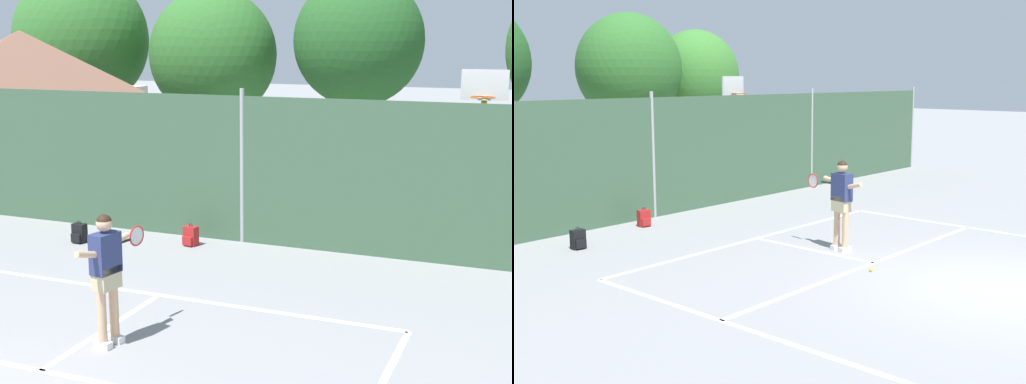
{
  "view_description": "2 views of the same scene",
  "coord_description": "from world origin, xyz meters",
  "views": [
    {
      "loc": [
        5.77,
        -4.48,
        4.14
      ],
      "look_at": [
        0.95,
        7.4,
        1.44
      ],
      "focal_mm": 51.26,
      "sensor_mm": 36.0,
      "label": 1
    },
    {
      "loc": [
        -10.61,
        -4.16,
        3.49
      ],
      "look_at": [
        0.23,
        5.3,
        1.03
      ],
      "focal_mm": 46.88,
      "sensor_mm": 36.0,
      "label": 2
    }
  ],
  "objects": [
    {
      "name": "backpack_black",
      "position": [
        -3.1,
        7.66,
        0.19
      ],
      "size": [
        0.29,
        0.26,
        0.46
      ],
      "color": "black",
      "rests_on": "ground"
    },
    {
      "name": "ground_plane",
      "position": [
        0.0,
        0.0,
        0.0
      ],
      "size": [
        120.0,
        120.0,
        0.0
      ],
      "primitive_type": "plane",
      "color": "gray"
    },
    {
      "name": "court_markings",
      "position": [
        0.0,
        0.65,
        0.0
      ],
      "size": [
        8.3,
        11.1,
        0.01
      ],
      "color": "white",
      "rests_on": "ground"
    },
    {
      "name": "tennis_player",
      "position": [
        0.36,
        3.5,
        1.11
      ],
      "size": [
        0.32,
        1.44,
        1.85
      ],
      "color": "silver",
      "rests_on": "ground"
    },
    {
      "name": "basketball_hoop",
      "position": [
        4.51,
        10.61,
        2.31
      ],
      "size": [
        0.9,
        0.67,
        3.55
      ],
      "color": "yellow",
      "rests_on": "ground"
    },
    {
      "name": "chainlink_fence",
      "position": [
        -0.0,
        9.0,
        1.51
      ],
      "size": [
        26.09,
        0.09,
        3.17
      ],
      "color": "#38563D",
      "rests_on": "ground"
    },
    {
      "name": "tennis_ball",
      "position": [
        -0.52,
        2.2,
        0.03
      ],
      "size": [
        0.07,
        0.07,
        0.07
      ],
      "primitive_type": "sphere",
      "color": "#CCE033",
      "rests_on": "ground"
    },
    {
      "name": "backpack_red",
      "position": [
        -0.87,
        8.33,
        0.19
      ],
      "size": [
        0.31,
        0.28,
        0.46
      ],
      "color": "maroon",
      "rests_on": "ground"
    }
  ]
}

